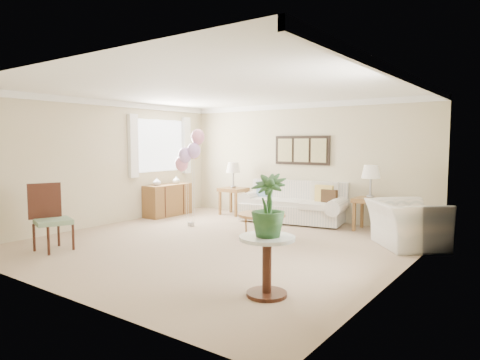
% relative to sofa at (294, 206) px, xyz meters
% --- Properties ---
extents(ground_plane, '(6.00, 6.00, 0.00)m').
position_rel_sofa_xyz_m(ground_plane, '(-0.05, -2.52, -0.35)').
color(ground_plane, tan).
extents(room_shell, '(6.04, 6.04, 2.60)m').
position_rel_sofa_xyz_m(room_shell, '(-0.16, -2.43, 1.28)').
color(room_shell, beige).
rests_on(room_shell, ground).
extents(wall_art_triptych, '(1.35, 0.06, 0.65)m').
position_rel_sofa_xyz_m(wall_art_triptych, '(-0.05, 0.44, 1.20)').
color(wall_art_triptych, black).
rests_on(wall_art_triptych, ground).
extents(sofa, '(2.54, 1.24, 0.88)m').
position_rel_sofa_xyz_m(sofa, '(0.00, 0.00, 0.00)').
color(sofa, silver).
rests_on(sofa, ground).
extents(end_table_left, '(0.59, 0.54, 0.64)m').
position_rel_sofa_xyz_m(end_table_left, '(-1.64, -0.00, 0.19)').
color(end_table_left, brown).
rests_on(end_table_left, ground).
extents(end_table_right, '(0.59, 0.54, 0.64)m').
position_rel_sofa_xyz_m(end_table_right, '(1.66, 0.06, 0.19)').
color(end_table_right, brown).
rests_on(end_table_right, ground).
extents(lamp_left, '(0.35, 0.35, 0.61)m').
position_rel_sofa_xyz_m(lamp_left, '(-1.64, -0.00, 0.76)').
color(lamp_left, gray).
rests_on(lamp_left, end_table_left).
extents(lamp_right, '(0.37, 0.37, 0.65)m').
position_rel_sofa_xyz_m(lamp_right, '(1.66, 0.06, 0.79)').
color(lamp_right, gray).
rests_on(lamp_right, end_table_right).
extents(coffee_table, '(0.87, 0.87, 0.44)m').
position_rel_sofa_xyz_m(coffee_table, '(0.26, -1.67, 0.05)').
color(coffee_table, '#A36C38').
rests_on(coffee_table, ground).
extents(decor_bowl, '(0.26, 0.26, 0.06)m').
position_rel_sofa_xyz_m(decor_bowl, '(0.29, -1.65, 0.12)').
color(decor_bowl, '#292320').
rests_on(decor_bowl, coffee_table).
extents(armchair, '(1.54, 1.55, 0.76)m').
position_rel_sofa_xyz_m(armchair, '(2.59, -0.88, 0.03)').
color(armchair, silver).
rests_on(armchair, ground).
extents(side_table, '(0.63, 0.63, 0.68)m').
position_rel_sofa_xyz_m(side_table, '(1.95, -4.15, 0.17)').
color(side_table, silver).
rests_on(side_table, ground).
extents(potted_plant, '(0.46, 0.46, 0.70)m').
position_rel_sofa_xyz_m(potted_plant, '(1.97, -4.16, 0.68)').
color(potted_plant, '#204A25').
rests_on(potted_plant, side_table).
extents(accent_chair, '(0.67, 0.67, 1.07)m').
position_rel_sofa_xyz_m(accent_chair, '(-1.97, -4.44, 0.21)').
color(accent_chair, slate).
rests_on(accent_chair, ground).
extents(credenza, '(0.46, 1.20, 0.74)m').
position_rel_sofa_xyz_m(credenza, '(-2.81, -1.02, 0.02)').
color(credenza, brown).
rests_on(credenza, ground).
extents(vase_white, '(0.20, 0.20, 0.19)m').
position_rel_sofa_xyz_m(vase_white, '(-2.79, -1.38, 0.48)').
color(vase_white, '#B7B8C9').
rests_on(vase_white, credenza).
extents(vase_sage, '(0.22, 0.22, 0.18)m').
position_rel_sofa_xyz_m(vase_sage, '(-2.79, -0.75, 0.48)').
color(vase_sage, beige).
rests_on(vase_sage, credenza).
extents(balloon_cluster, '(0.58, 0.54, 2.00)m').
position_rel_sofa_xyz_m(balloon_cluster, '(-1.48, -1.66, 1.18)').
color(balloon_cluster, gray).
rests_on(balloon_cluster, ground).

